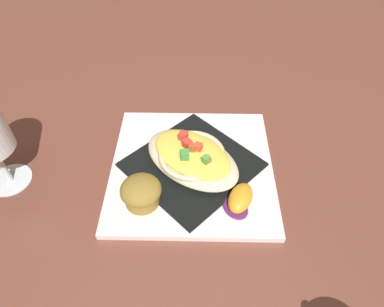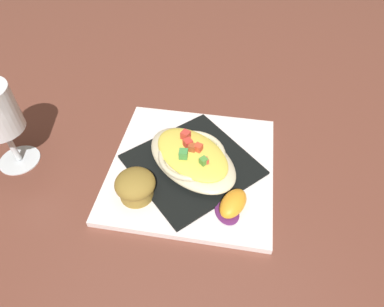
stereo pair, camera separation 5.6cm
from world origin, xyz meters
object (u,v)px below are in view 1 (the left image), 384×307
Objects in this scene: square_plate at (192,168)px; gratin_dish at (192,156)px; orange_garnish at (240,199)px; muffin at (141,192)px.

gratin_dish is at bearing -63.18° from square_plate.
orange_garnish is at bearing 36.68° from gratin_dish.
muffin is at bearing -52.23° from square_plate.
square_plate is 1.36× the size of gratin_dish.
orange_garnish is (0.09, 0.06, 0.02)m from square_plate.
gratin_dish is 3.20× the size of muffin.
square_plate is 3.87× the size of orange_garnish.
muffin is (0.07, -0.08, 0.03)m from square_plate.
gratin_dish reaches higher than orange_garnish.
gratin_dish is 0.11m from muffin.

